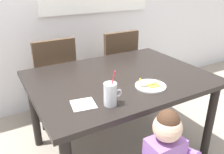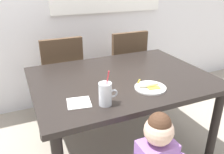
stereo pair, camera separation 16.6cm
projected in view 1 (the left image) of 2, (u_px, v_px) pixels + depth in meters
ground_plane at (119, 149)px, 2.22m from camera, size 24.00×24.00×0.00m
dining_table at (119, 86)px, 1.95m from camera, size 1.44×1.07×0.76m
dining_chair_left at (54, 76)px, 2.46m from camera, size 0.44×0.45×0.96m
dining_chair_right at (116, 65)px, 2.77m from camera, size 0.44×0.44×0.96m
milk_cup at (110, 95)px, 1.46m from camera, size 0.13×0.09×0.25m
snack_plate at (151, 86)px, 1.73m from camera, size 0.23×0.23×0.01m
peeled_banana at (149, 83)px, 1.72m from camera, size 0.18×0.12×0.07m
paper_napkin at (83, 104)px, 1.49m from camera, size 0.17×0.17×0.00m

